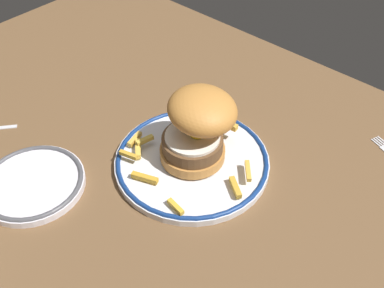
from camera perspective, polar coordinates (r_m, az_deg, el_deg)
name	(u,v)px	position (r cm, az deg, el deg)	size (l,w,h in cm)	color
ground_plane	(148,170)	(76.52, -5.69, -3.38)	(120.73, 90.27, 4.00)	brown
dinner_plate	(192,160)	(73.83, 0.00, -2.11)	(25.51, 25.51, 1.60)	silver
burger	(198,126)	(69.66, 0.79, 2.34)	(14.51, 14.17, 12.40)	#BD7D3A
fries_pile	(189,146)	(73.92, -0.41, -0.23)	(22.05, 23.39, 2.93)	gold
side_plate	(33,183)	(74.81, -19.62, -4.69)	(16.26, 16.26, 1.60)	silver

